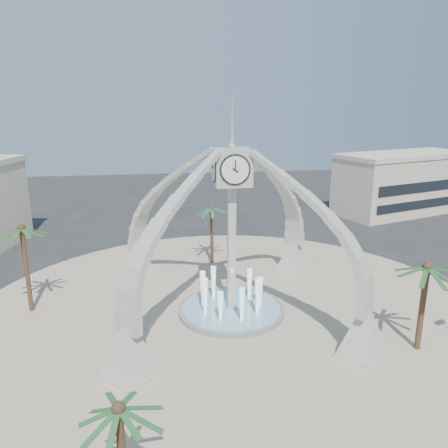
{
  "coord_description": "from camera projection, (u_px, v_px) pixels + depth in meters",
  "views": [
    {
      "loc": [
        -5.11,
        -29.66,
        15.26
      ],
      "look_at": [
        -0.25,
        2.0,
        6.44
      ],
      "focal_mm": 35.0,
      "sensor_mm": 36.0,
      "label": 1
    }
  ],
  "objects": [
    {
      "name": "ground",
      "position": [
        231.0,
        313.0,
        33.06
      ],
      "size": [
        140.0,
        140.0,
        0.0
      ],
      "primitive_type": "plane",
      "color": "#282828",
      "rests_on": "ground"
    },
    {
      "name": "plaza",
      "position": [
        231.0,
        312.0,
        33.05
      ],
      "size": [
        40.0,
        40.0,
        0.06
      ],
      "primitive_type": "cylinder",
      "color": "tan",
      "rests_on": "ground"
    },
    {
      "name": "clock_tower",
      "position": [
        232.0,
        230.0,
        31.34
      ],
      "size": [
        17.94,
        17.94,
        16.3
      ],
      "color": "#B9B4A4",
      "rests_on": "ground"
    },
    {
      "name": "fountain",
      "position": [
        231.0,
        309.0,
        32.99
      ],
      "size": [
        8.0,
        8.0,
        3.62
      ],
      "color": "gray",
      "rests_on": "ground"
    },
    {
      "name": "building_ne",
      "position": [
        403.0,
        183.0,
        62.99
      ],
      "size": [
        21.87,
        14.17,
        8.6
      ],
      "rotation": [
        0.0,
        0.0,
        0.31
      ],
      "color": "beige",
      "rests_on": "ground"
    },
    {
      "name": "palm_east",
      "position": [
        427.0,
        268.0,
        26.67
      ],
      "size": [
        4.89,
        4.89,
        6.42
      ],
      "rotation": [
        0.0,
        0.0,
        -0.26
      ],
      "color": "brown",
      "rests_on": "ground"
    },
    {
      "name": "palm_west",
      "position": [
        21.0,
        229.0,
        31.63
      ],
      "size": [
        4.89,
        4.89,
        7.31
      ],
      "rotation": [
        0.0,
        0.0,
        0.38
      ],
      "color": "brown",
      "rests_on": "ground"
    },
    {
      "name": "palm_north",
      "position": [
        212.0,
        209.0,
        41.96
      ],
      "size": [
        4.12,
        4.12,
        6.31
      ],
      "rotation": [
        0.0,
        0.0,
        -0.19
      ],
      "color": "brown",
      "rests_on": "ground"
    },
    {
      "name": "palm_south",
      "position": [
        118.0,
        410.0,
        15.4
      ],
      "size": [
        4.05,
        4.05,
        5.51
      ],
      "rotation": [
        0.0,
        0.0,
        -0.28
      ],
      "color": "brown",
      "rests_on": "ground"
    }
  ]
}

